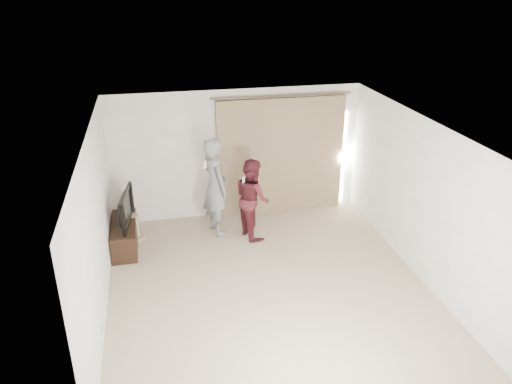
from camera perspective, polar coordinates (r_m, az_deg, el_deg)
floor at (r=8.17m, az=1.37°, el=-10.68°), size 5.50×5.50×0.00m
wall_back at (r=9.99m, az=-2.23°, el=4.38°), size 5.00×0.04×2.60m
wall_left at (r=7.39m, az=-17.79°, el=-4.18°), size 0.04×5.50×2.60m
ceiling at (r=7.03m, az=1.58°, el=7.06°), size 5.00×5.50×0.01m
curtain at (r=10.15m, az=2.94°, el=4.10°), size 2.80×0.11×2.46m
tv_console at (r=9.41m, az=-14.79°, el=-4.79°), size 0.44×1.26×0.48m
tv at (r=9.17m, az=-15.14°, el=-1.81°), size 0.27×1.06×0.60m
scratching_post at (r=9.67m, az=-13.75°, el=-4.14°), size 0.37×0.37×0.49m
person_man at (r=9.36m, az=-4.68°, el=0.60°), size 0.65×0.80×1.90m
person_woman at (r=9.29m, az=-0.44°, el=-0.69°), size 0.75×0.87×1.53m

